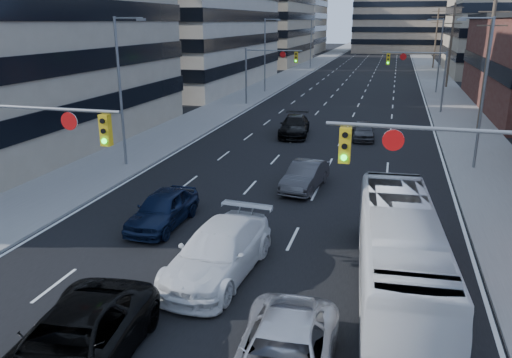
{
  "coord_description": "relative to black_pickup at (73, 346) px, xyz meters",
  "views": [
    {
      "loc": [
        5.4,
        -6.93,
        8.76
      ],
      "look_at": [
        -0.07,
        12.94,
        2.2
      ],
      "focal_mm": 35.0,
      "sensor_mm": 36.0,
      "label": 1
    }
  ],
  "objects": [
    {
      "name": "utility_pole_midblock",
      "position": [
        14.2,
        63.73,
        4.94
      ],
      "size": [
        2.2,
        0.28,
        11.0
      ],
      "color": "#4C3D2D",
      "rests_on": "ground"
    },
    {
      "name": "white_van",
      "position": [
        1.82,
        6.04,
        0.05
      ],
      "size": [
        2.96,
        6.3,
        1.78
      ],
      "primitive_type": "imported",
      "rotation": [
        0.0,
        0.0,
        -0.08
      ],
      "color": "silver",
      "rests_on": "ground"
    },
    {
      "name": "sedan_grey_right",
      "position": [
        5.36,
        29.32,
        -0.14
      ],
      "size": [
        2.02,
        4.23,
        1.4
      ],
      "primitive_type": "imported",
      "rotation": [
        0.0,
        0.0,
        0.09
      ],
      "color": "#38383B",
      "rests_on": "ground"
    },
    {
      "name": "signal_near_right",
      "position": [
        9.45,
        5.72,
        3.48
      ],
      "size": [
        6.59,
        0.33,
        6.0
      ],
      "color": "slate",
      "rests_on": "ground"
    },
    {
      "name": "signal_far_right",
      "position": [
        9.68,
        42.72,
        3.46
      ],
      "size": [
        6.09,
        0.33,
        6.0
      ],
      "color": "slate",
      "rests_on": "ground"
    },
    {
      "name": "streetlight_right_near",
      "position": [
        12.34,
        22.73,
        4.21
      ],
      "size": [
        2.03,
        0.22,
        9.0
      ],
      "color": "slate",
      "rests_on": "ground"
    },
    {
      "name": "sedan_black_far",
      "position": [
        0.0,
        29.2,
        -0.06
      ],
      "size": [
        2.73,
        5.59,
        1.57
      ],
      "primitive_type": "imported",
      "rotation": [
        0.0,
        0.0,
        0.1
      ],
      "color": "black",
      "rests_on": "ground"
    },
    {
      "name": "black_pickup",
      "position": [
        0.0,
        0.0,
        0.0
      ],
      "size": [
        3.4,
        6.31,
        1.68
      ],
      "primitive_type": "imported",
      "rotation": [
        0.0,
        0.0,
        0.1
      ],
      "color": "black",
      "rests_on": "ground"
    },
    {
      "name": "road_surface",
      "position": [
        2.0,
        127.73,
        -0.83
      ],
      "size": [
        18.0,
        300.0,
        0.02
      ],
      "primitive_type": "cube",
      "color": "black",
      "rests_on": "ground"
    },
    {
      "name": "bg_block_left",
      "position": [
        -26.0,
        137.73,
        9.16
      ],
      "size": [
        24.0,
        24.0,
        20.0
      ],
      "primitive_type": "cube",
      "color": "#ADA089",
      "rests_on": "ground"
    },
    {
      "name": "streetlight_left_near",
      "position": [
        -8.34,
        17.73,
        4.21
      ],
      "size": [
        2.03,
        0.22,
        9.0
      ],
      "color": "slate",
      "rests_on": "ground"
    },
    {
      "name": "sedan_grey_center",
      "position": [
        3.13,
        16.34,
        -0.1
      ],
      "size": [
        2.13,
        4.65,
        1.48
      ],
      "primitive_type": "imported",
      "rotation": [
        0.0,
        0.0,
        -0.13
      ],
      "color": "#37373A",
      "rests_on": "ground"
    },
    {
      "name": "streetlight_right_far",
      "position": [
        12.34,
        57.73,
        4.21
      ],
      "size": [
        2.03,
        0.22,
        9.0
      ],
      "color": "slate",
      "rests_on": "ground"
    },
    {
      "name": "signal_far_left",
      "position": [
        -5.68,
        42.72,
        3.46
      ],
      "size": [
        6.09,
        0.33,
        6.0
      ],
      "color": "slate",
      "rests_on": "ground"
    },
    {
      "name": "utility_pole_distant",
      "position": [
        14.2,
        93.73,
        4.94
      ],
      "size": [
        2.2,
        0.28,
        11.0
      ],
      "color": "#4C3D2D",
      "rests_on": "ground"
    },
    {
      "name": "office_left_far",
      "position": [
        -22.0,
        97.73,
        7.16
      ],
      "size": [
        20.0,
        30.0,
        16.0
      ],
      "primitive_type": "cube",
      "color": "gray",
      "rests_on": "ground"
    },
    {
      "name": "transit_bus",
      "position": [
        8.0,
        6.53,
        0.62
      ],
      "size": [
        3.22,
        10.63,
        2.92
      ],
      "primitive_type": "imported",
      "rotation": [
        0.0,
        0.0,
        0.07
      ],
      "color": "silver",
      "rests_on": "ground"
    },
    {
      "name": "sedan_blue",
      "position": [
        -2.08,
        9.63,
        -0.05
      ],
      "size": [
        1.96,
        4.7,
        1.59
      ],
      "primitive_type": "imported",
      "rotation": [
        0.0,
        0.0,
        -0.02
      ],
      "color": "black",
      "rests_on": "ground"
    },
    {
      "name": "sidewalk_right",
      "position": [
        13.5,
        127.73,
        -0.77
      ],
      "size": [
        5.0,
        300.0,
        0.15
      ],
      "primitive_type": "cube",
      "color": "slate",
      "rests_on": "ground"
    },
    {
      "name": "signal_near_left",
      "position": [
        -5.45,
        5.72,
        3.48
      ],
      "size": [
        6.59,
        0.33,
        6.0
      ],
      "color": "slate",
      "rests_on": "ground"
    },
    {
      "name": "streetlight_left_far",
      "position": [
        -8.34,
        87.73,
        4.21
      ],
      "size": [
        2.03,
        0.22,
        9.0
      ],
      "color": "slate",
      "rests_on": "ground"
    },
    {
      "name": "streetlight_left_mid",
      "position": [
        -8.34,
        52.73,
        4.21
      ],
      "size": [
        2.03,
        0.22,
        9.0
      ],
      "color": "slate",
      "rests_on": "ground"
    },
    {
      "name": "utility_pole_block",
      "position": [
        14.2,
        33.73,
        4.94
      ],
      "size": [
        2.2,
        0.28,
        11.0
      ],
      "color": "#4C3D2D",
      "rests_on": "ground"
    },
    {
      "name": "sidewalk_left",
      "position": [
        -9.5,
        127.73,
        -0.77
      ],
      "size": [
        5.0,
        300.0,
        0.15
      ],
      "primitive_type": "cube",
      "color": "slate",
      "rests_on": "ground"
    }
  ]
}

